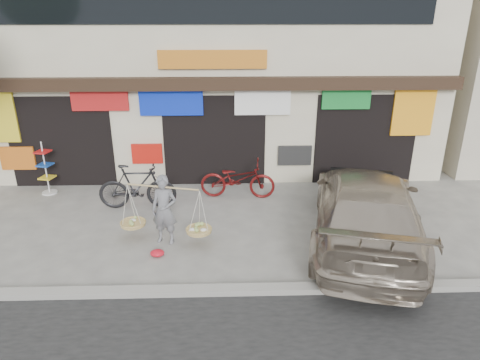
{
  "coord_description": "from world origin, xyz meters",
  "views": [
    {
      "loc": [
        0.38,
        -8.7,
        4.96
      ],
      "look_at": [
        0.68,
        0.9,
        1.13
      ],
      "focal_mm": 32.0,
      "sensor_mm": 36.0,
      "label": 1
    }
  ],
  "objects_px": {
    "street_vendor": "(164,212)",
    "display_rack": "(46,173)",
    "suv": "(366,208)",
    "bike_1": "(137,187)",
    "bike_2": "(238,179)"
  },
  "relations": [
    {
      "from": "street_vendor",
      "to": "bike_1",
      "type": "xyz_separation_m",
      "value": [
        -0.97,
        1.84,
        -0.13
      ]
    },
    {
      "from": "street_vendor",
      "to": "bike_2",
      "type": "xyz_separation_m",
      "value": [
        1.7,
        2.48,
        -0.2
      ]
    },
    {
      "from": "suv",
      "to": "display_rack",
      "type": "distance_m",
      "value": 8.82
    },
    {
      "from": "display_rack",
      "to": "suv",
      "type": "bearing_deg",
      "value": -19.79
    },
    {
      "from": "street_vendor",
      "to": "display_rack",
      "type": "height_order",
      "value": "street_vendor"
    },
    {
      "from": "bike_2",
      "to": "display_rack",
      "type": "relative_size",
      "value": 1.34
    },
    {
      "from": "bike_1",
      "to": "display_rack",
      "type": "height_order",
      "value": "display_rack"
    },
    {
      "from": "street_vendor",
      "to": "bike_1",
      "type": "relative_size",
      "value": 1.02
    },
    {
      "from": "suv",
      "to": "display_rack",
      "type": "height_order",
      "value": "suv"
    },
    {
      "from": "bike_2",
      "to": "bike_1",
      "type": "bearing_deg",
      "value": 108.59
    },
    {
      "from": "street_vendor",
      "to": "display_rack",
      "type": "relative_size",
      "value": 1.35
    },
    {
      "from": "bike_1",
      "to": "suv",
      "type": "xyz_separation_m",
      "value": [
        5.5,
        -1.9,
        0.2
      ]
    },
    {
      "from": "bike_1",
      "to": "display_rack",
      "type": "distance_m",
      "value": 3.0
    },
    {
      "from": "street_vendor",
      "to": "suv",
      "type": "bearing_deg",
      "value": 12.98
    },
    {
      "from": "street_vendor",
      "to": "bike_1",
      "type": "distance_m",
      "value": 2.09
    }
  ]
}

